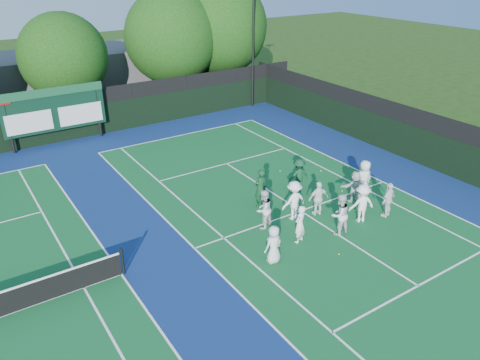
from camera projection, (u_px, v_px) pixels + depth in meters
ground at (315, 221)px, 20.54m from camera, size 120.00×120.00×0.00m
court_apron at (183, 253)px, 18.32m from camera, size 34.00×32.00×0.01m
near_court at (301, 211)px, 21.29m from camera, size 11.05×23.85×0.01m
back_fence at (71, 119)px, 29.01m from camera, size 34.00×0.08×3.00m
divider_fence_right at (431, 144)px, 25.16m from camera, size 0.08×32.00×3.00m
scoreboard at (54, 110)px, 27.84m from camera, size 6.00×0.21×3.55m
clubhouse at (93, 75)px, 36.73m from camera, size 18.00×6.00×4.00m
light_pole_right at (253, 20)px, 33.32m from camera, size 1.20×0.30×10.12m
tree_c at (66, 59)px, 30.95m from camera, size 5.75×5.75×7.33m
tree_d at (173, 39)px, 34.60m from camera, size 6.90×6.90×8.51m
tree_e at (221, 29)px, 36.46m from camera, size 7.41×7.41×9.21m
tennis_ball_0 at (339, 254)px, 18.19m from camera, size 0.07×0.07×0.07m
tennis_ball_1 at (321, 171)px, 25.17m from camera, size 0.07×0.07×0.07m
tennis_ball_2 at (356, 211)px, 21.27m from camera, size 0.07×0.07×0.07m
tennis_ball_3 at (264, 228)px, 19.91m from camera, size 0.07×0.07×0.07m
tennis_ball_4 at (280, 171)px, 25.18m from camera, size 0.07×0.07×0.07m
tennis_ball_5 at (342, 191)px, 23.03m from camera, size 0.07×0.07×0.07m
player_front_0 at (274, 244)px, 17.47m from camera, size 0.80×0.56×1.54m
player_front_1 at (300, 224)px, 18.69m from camera, size 0.70×0.57×1.64m
player_front_2 at (340, 214)px, 19.22m from camera, size 0.89×0.70×1.81m
player_front_3 at (362, 203)px, 20.14m from camera, size 1.27×0.96×1.75m
player_front_4 at (388, 200)px, 20.57m from camera, size 1.01×0.58×1.62m
player_back_0 at (263, 209)px, 19.67m from camera, size 1.01×0.89×1.75m
player_back_1 at (294, 200)px, 20.32m from camera, size 1.17×0.68×1.80m
player_back_2 at (318, 198)px, 20.68m from camera, size 1.02×0.61×1.63m
player_back_3 at (355, 186)px, 21.86m from camera, size 1.47×0.65×1.53m
player_back_4 at (364, 179)px, 22.20m from camera, size 0.95×0.66×1.86m
coach_left at (261, 188)px, 21.26m from camera, size 0.71×0.49×1.88m
coach_right at (299, 175)px, 22.78m from camera, size 1.18×0.80×1.69m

